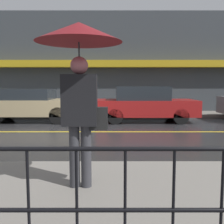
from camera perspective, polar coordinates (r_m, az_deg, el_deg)
The scene contains 7 objects.
ground_plane at distance 8.63m, azimuth -10.41°, elevation -4.26°, with size 80.00×80.00×0.00m, color #262628.
sidewalk_far at distance 13.20m, azimuth -6.69°, elevation -0.42°, with size 28.00×1.86×0.14m.
lane_marking at distance 8.63m, azimuth -10.41°, elevation -4.24°, with size 25.20×0.12×0.01m.
building_storefront at distance 14.21m, azimuth -6.30°, elevation 10.52°, with size 28.00×0.85×5.34m.
pedestrian at distance 3.47m, azimuth -6.88°, elevation 11.92°, with size 1.12×1.12×2.17m.
car_tan at distance 11.39m, azimuth -17.30°, elevation 1.59°, with size 4.21×1.82×1.35m.
car_red at distance 10.95m, azimuth 7.29°, elevation 1.78°, with size 4.08×1.82×1.45m.
Camera 1 is at (1.59, -8.35, 1.50)m, focal length 42.00 mm.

